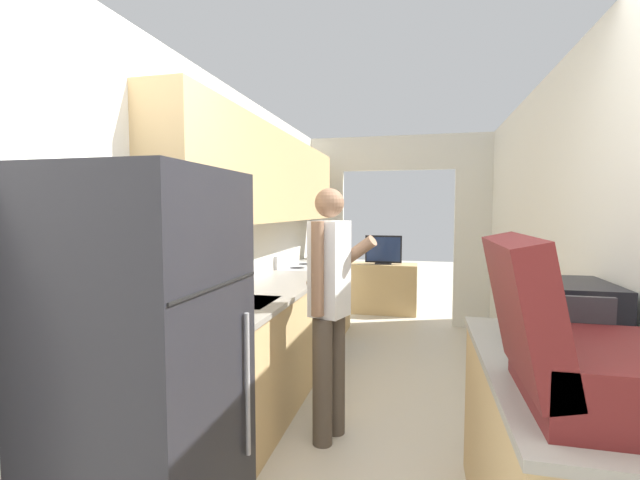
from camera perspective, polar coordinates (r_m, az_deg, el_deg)
name	(u,v)px	position (r m, az deg, el deg)	size (l,w,h in m)	color
wall_left	(239,212)	(3.52, -10.74, 3.63)	(0.38, 7.12, 2.50)	silver
wall_right	(577,257)	(2.94, 31.11, -1.95)	(0.06, 7.12, 2.50)	silver
wall_far_with_doorway	(397,218)	(5.79, 10.27, 2.93)	(2.76, 0.06, 2.50)	silver
counter_left	(279,333)	(3.83, -5.43, -12.28)	(0.62, 3.54, 0.90)	tan
counter_right	(560,472)	(2.23, 29.34, -25.40)	(0.62, 1.49, 0.90)	tan
refrigerator	(146,368)	(2.06, -22.21, -15.54)	(0.72, 0.75, 1.70)	black
range_oven	(312,305)	(4.85, -1.12, -8.72)	(0.66, 0.78, 1.04)	#B7B7BC
person	(329,306)	(2.84, 1.24, -8.80)	(0.53, 0.45, 1.67)	#4C4238
suitcase	(575,351)	(1.63, 30.90, -12.63)	(0.57, 0.57, 0.54)	#5B1919
microwave	(564,313)	(2.31, 29.75, -8.46)	(0.40, 0.46, 0.29)	black
tv_cabinet	(383,288)	(6.45, 8.43, -6.37)	(0.98, 0.42, 0.73)	tan
television	(383,250)	(6.33, 8.45, -1.33)	(0.53, 0.16, 0.42)	black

